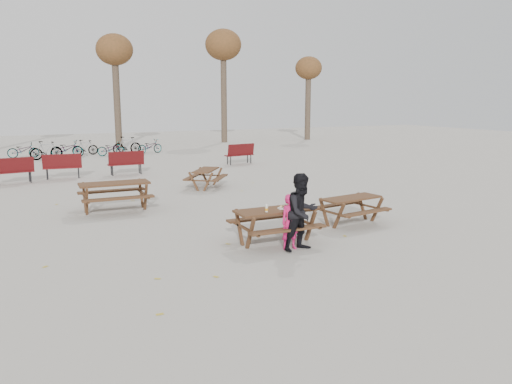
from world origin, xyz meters
name	(u,v)px	position (x,y,z in m)	size (l,w,h in m)	color
ground	(275,243)	(0.00, 0.00, 0.00)	(80.00, 80.00, 0.00)	gray
main_picnic_table	(275,217)	(0.00, 0.00, 0.59)	(1.80, 1.45, 0.78)	#3A2515
food_tray	(282,208)	(0.16, -0.04, 0.79)	(0.18, 0.11, 0.04)	white
bread_roll	(282,206)	(0.16, -0.04, 0.83)	(0.14, 0.06, 0.05)	tan
soda_bottle	(267,209)	(-0.30, -0.16, 0.85)	(0.07, 0.07, 0.17)	silver
child	(290,222)	(0.07, -0.57, 0.60)	(0.44, 0.29, 1.20)	#CA195A
adult	(302,212)	(0.26, -0.74, 0.84)	(0.81, 0.63, 1.67)	black
picnic_table_east	(351,210)	(2.60, 0.71, 0.35)	(1.63, 1.32, 0.70)	#3A2515
picnic_table_north	(115,197)	(-2.68, 4.88, 0.42)	(1.95, 1.57, 0.84)	#3A2515
picnic_table_far	(206,179)	(1.02, 7.41, 0.34)	(1.58, 1.27, 0.68)	#3A2515
park_bench_row	(119,163)	(-1.26, 12.14, 0.52)	(11.84, 2.42, 1.03)	#5B1214
bicycle_row	(88,148)	(-1.55, 20.06, 0.46)	(8.58, 2.18, 1.05)	black
tree_row	(111,53)	(0.90, 25.15, 6.19)	(32.17, 3.52, 8.26)	#382B21
fallen_leaves	(249,217)	(0.50, 2.50, 0.00)	(11.00, 11.00, 0.01)	#B2992A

